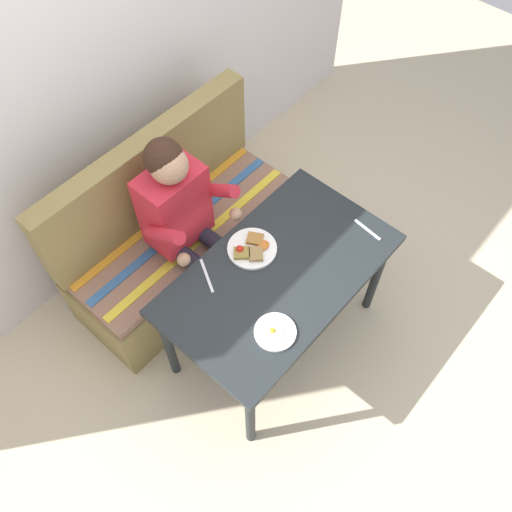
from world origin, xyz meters
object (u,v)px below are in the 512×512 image
at_px(couch, 180,235).
at_px(plate_breakfast, 252,249).
at_px(table, 278,280).
at_px(person, 184,216).
at_px(knife, 207,276).
at_px(plate_eggs, 275,332).
at_px(fork, 367,230).

relative_size(couch, plate_breakfast, 5.75).
relative_size(table, person, 0.99).
bearing_deg(table, couch, 90.00).
xyz_separation_m(person, plate_breakfast, (0.08, -0.40, 0.00)).
relative_size(couch, person, 1.19).
relative_size(plate_breakfast, knife, 1.25).
height_order(plate_eggs, fork, plate_eggs).
height_order(couch, plate_breakfast, couch).
bearing_deg(table, person, 96.66).
xyz_separation_m(plate_breakfast, plate_eggs, (-0.27, -0.38, -0.00)).
bearing_deg(plate_breakfast, table, -92.46).
bearing_deg(plate_breakfast, couch, 90.78).
bearing_deg(knife, plate_breakfast, 14.79).
bearing_deg(plate_eggs, fork, 1.49).
relative_size(plate_breakfast, plate_eggs, 1.29).
distance_m(person, fork, 0.95).
distance_m(fork, knife, 0.86).
bearing_deg(knife, plate_eggs, -62.85).
height_order(couch, fork, couch).
height_order(table, knife, knife).
distance_m(couch, fork, 1.14).
xyz_separation_m(table, plate_breakfast, (0.01, 0.18, 0.10)).
distance_m(plate_breakfast, plate_eggs, 0.47).
height_order(table, fork, fork).
distance_m(couch, plate_breakfast, 0.71).
height_order(person, fork, person).
height_order(plate_breakfast, fork, plate_breakfast).
bearing_deg(knife, fork, -1.16).
xyz_separation_m(couch, plate_eggs, (-0.26, -0.96, 0.41)).
xyz_separation_m(plate_eggs, fork, (0.76, 0.02, -0.01)).
relative_size(table, couch, 0.83).
bearing_deg(couch, plate_breakfast, -89.22).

